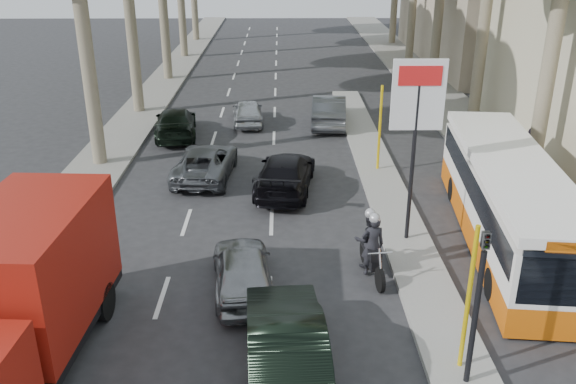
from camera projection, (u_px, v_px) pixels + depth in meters
name	position (u px, v px, depth m)	size (l,w,h in m)	color
ground	(307.00, 343.00, 14.06)	(120.00, 120.00, 0.00)	#28282B
sidewalk_right	(431.00, 89.00, 37.17)	(3.20, 70.00, 0.12)	gray
median_left	(167.00, 79.00, 39.74)	(2.40, 64.00, 0.12)	gray
traffic_island	(377.00, 170.00, 24.20)	(1.50, 26.00, 0.16)	gray
billboard	(416.00, 126.00, 17.27)	(1.50, 12.10, 5.60)	yellow
traffic_light_island	(480.00, 284.00, 11.75)	(0.16, 0.41, 3.60)	black
silver_hatchback	(243.00, 270.00, 15.89)	(1.52, 3.77, 1.28)	gray
dark_hatchback	(286.00, 343.00, 12.84)	(1.61, 4.61, 1.52)	black
queue_car_a	(205.00, 162.00, 23.50)	(2.05, 4.44, 1.23)	#55595E
queue_car_b	(285.00, 173.00, 22.24)	(1.91, 4.69, 1.36)	black
queue_car_c	(248.00, 112.00, 30.21)	(1.46, 3.62, 1.23)	#A6AAAE
queue_car_d	(329.00, 110.00, 29.98)	(1.59, 4.57, 1.51)	#515459
queue_car_e	(176.00, 123.00, 28.29)	(1.84, 4.52, 1.31)	black
red_truck	(21.00, 292.00, 12.81)	(2.69, 6.41, 3.36)	black
city_bus	(508.00, 199.00, 18.20)	(3.31, 10.48, 2.72)	#D55B0B
motorcycle	(371.00, 244.00, 16.73)	(0.90, 2.24, 1.91)	black
pedestrian_near	(529.00, 153.00, 23.04)	(1.16, 0.57, 1.97)	#40334D
pedestrian_far	(530.00, 165.00, 22.28)	(1.04, 0.46, 1.61)	#685C4E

